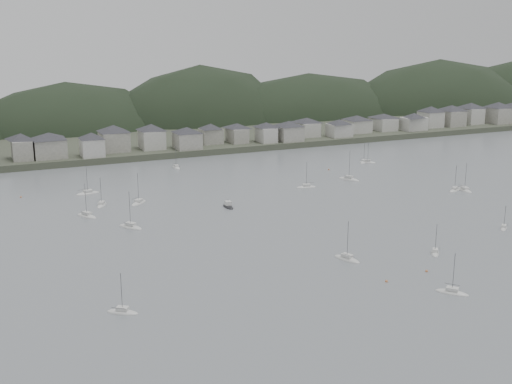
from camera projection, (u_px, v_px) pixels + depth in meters
name	position (u px, v px, depth m)	size (l,w,h in m)	color
ground	(389.00, 289.00, 147.68)	(900.00, 900.00, 0.00)	slate
far_shore_land	(115.00, 122.00, 407.93)	(900.00, 250.00, 3.00)	#383D2D
forested_ridge	(133.00, 147.00, 390.39)	(851.55, 103.94, 102.57)	black
waterfront_town	(259.00, 130.00, 327.70)	(451.48, 28.46, 12.92)	gray
sailboat_lead	(87.00, 216.00, 205.49)	(6.72, 8.87, 11.82)	silver
moored_fleet	(225.00, 223.00, 197.63)	(267.09, 169.21, 12.85)	silver
motor_launch_far	(228.00, 206.00, 216.36)	(2.57, 6.99, 3.68)	black
mooring_buoys	(326.00, 213.00, 208.49)	(164.05, 120.68, 0.70)	#C57441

